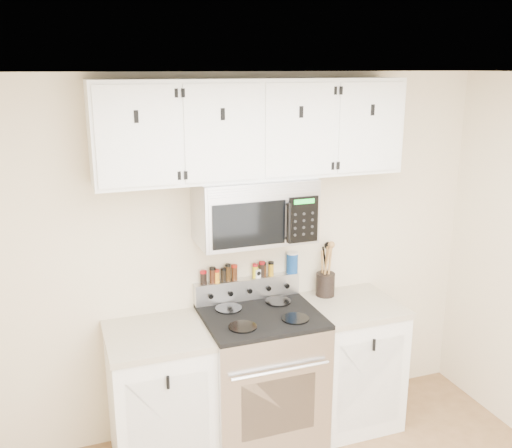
{
  "coord_description": "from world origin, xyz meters",
  "views": [
    {
      "loc": [
        -1.21,
        -1.83,
        2.53
      ],
      "look_at": [
        -0.03,
        1.45,
        1.56
      ],
      "focal_mm": 40.0,
      "sensor_mm": 36.0,
      "label": 1
    }
  ],
  "objects_px": {
    "range": "(261,376)",
    "microwave": "(255,210)",
    "utensil_crock": "(325,282)",
    "salt_canister": "(292,262)"
  },
  "relations": [
    {
      "from": "range",
      "to": "microwave",
      "type": "bearing_deg",
      "value": 89.77
    },
    {
      "from": "range",
      "to": "utensil_crock",
      "type": "relative_size",
      "value": 2.77
    },
    {
      "from": "salt_canister",
      "to": "range",
      "type": "bearing_deg",
      "value": -140.3
    },
    {
      "from": "microwave",
      "to": "utensil_crock",
      "type": "xyz_separation_m",
      "value": [
        0.57,
        0.08,
        -0.61
      ]
    },
    {
      "from": "range",
      "to": "microwave",
      "type": "relative_size",
      "value": 1.45
    },
    {
      "from": "utensil_crock",
      "to": "range",
      "type": "bearing_deg",
      "value": -159.86
    },
    {
      "from": "microwave",
      "to": "salt_canister",
      "type": "bearing_deg",
      "value": 24.61
    },
    {
      "from": "microwave",
      "to": "utensil_crock",
      "type": "bearing_deg",
      "value": 8.31
    },
    {
      "from": "microwave",
      "to": "salt_canister",
      "type": "distance_m",
      "value": 0.59
    },
    {
      "from": "microwave",
      "to": "salt_canister",
      "type": "height_order",
      "value": "microwave"
    }
  ]
}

